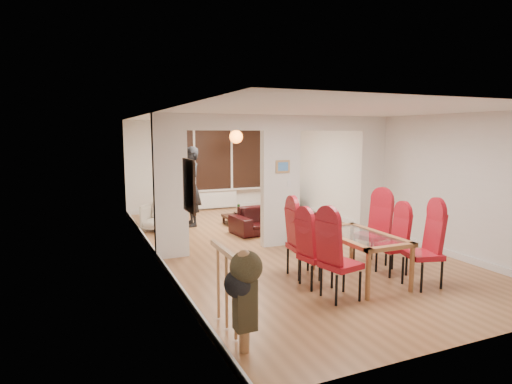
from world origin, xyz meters
TOP-DOWN VIEW (x-y plane):
  - floor at (0.00, 0.00)m, footprint 5.00×9.00m
  - room_walls at (0.00, 0.00)m, footprint 5.00×9.00m
  - divider_wall at (0.00, 0.00)m, footprint 5.00×0.18m
  - bay_window_blinds at (0.00, 4.44)m, footprint 3.00×0.08m
  - radiator at (0.00, 4.40)m, footprint 1.40×0.08m
  - pendant_light at (0.30, 3.30)m, footprint 0.36×0.36m
  - stair_newel at (-2.25, -3.20)m, footprint 0.40×1.20m
  - wall_poster at (-2.47, -2.40)m, footprint 0.04×0.52m
  - pillar_photo at (0.00, -0.10)m, footprint 0.30×0.03m
  - dining_table at (0.18, -2.35)m, footprint 0.86×1.53m
  - dining_chair_la at (-0.51, -2.88)m, footprint 0.54×0.54m
  - dining_chair_lb at (-0.57, -2.33)m, footprint 0.48×0.48m
  - dining_chair_lc at (-0.50, -1.86)m, footprint 0.49×0.49m
  - dining_chair_ra at (0.86, -2.96)m, footprint 0.56×0.56m
  - dining_chair_rb at (0.84, -2.32)m, footprint 0.44×0.44m
  - dining_chair_rc at (0.86, -1.76)m, footprint 0.56×0.56m
  - sofa at (0.43, 1.18)m, footprint 2.06×0.99m
  - armchair at (-2.00, 2.27)m, footprint 0.95×0.95m
  - person at (-1.19, 2.48)m, footprint 0.73×0.50m
  - television at (2.00, 3.46)m, footprint 1.07×0.33m
  - coffee_table at (0.08, 2.22)m, footprint 1.06×0.62m
  - bottle at (-0.05, 2.24)m, footprint 0.07×0.07m
  - bowl at (-0.04, 2.31)m, footprint 0.20×0.20m
  - shoes at (0.21, -0.32)m, footprint 0.26×0.28m

SIDE VIEW (x-z plane):
  - floor at x=0.00m, z-range -0.01..0.01m
  - shoes at x=0.21m, z-range 0.00..0.11m
  - coffee_table at x=0.08m, z-range 0.00..0.23m
  - bowl at x=-0.04m, z-range 0.23..0.28m
  - sofa at x=0.43m, z-range 0.00..0.58m
  - radiator at x=0.00m, z-range 0.05..0.55m
  - television at x=2.00m, z-range 0.00..0.61m
  - armchair at x=-2.00m, z-range 0.00..0.63m
  - dining_table at x=0.18m, z-range 0.00..0.72m
  - bottle at x=-0.05m, z-range 0.23..0.50m
  - dining_chair_rb at x=0.84m, z-range 0.00..1.02m
  - dining_chair_lb at x=-0.57m, z-range 0.00..1.06m
  - stair_newel at x=-2.25m, z-range 0.00..1.10m
  - dining_chair_lc at x=-0.50m, z-range 0.00..1.13m
  - dining_chair_la at x=-0.51m, z-range 0.00..1.14m
  - dining_chair_ra at x=0.86m, z-range 0.00..1.15m
  - dining_chair_rc at x=0.86m, z-range 0.00..1.16m
  - person at x=-1.19m, z-range 0.00..1.93m
  - room_walls at x=0.00m, z-range 0.00..2.60m
  - divider_wall at x=0.00m, z-range 0.00..2.60m
  - bay_window_blinds at x=0.00m, z-range 0.60..2.40m
  - wall_poster at x=-2.47m, z-range 1.27..1.94m
  - pillar_photo at x=0.00m, z-range 1.48..1.73m
  - pendant_light at x=0.30m, z-range 1.97..2.33m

